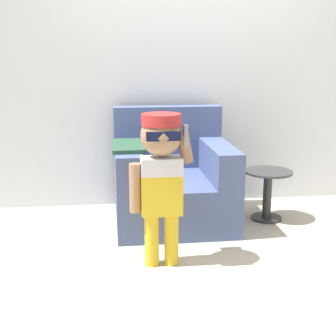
{
  "coord_description": "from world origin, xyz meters",
  "views": [
    {
      "loc": [
        -0.7,
        -3.6,
        1.36
      ],
      "look_at": [
        -0.3,
        -0.36,
        0.56
      ],
      "focal_mm": 50.0,
      "sensor_mm": 36.0,
      "label": 1
    }
  ],
  "objects": [
    {
      "name": "ground_plane",
      "position": [
        0.0,
        0.0,
        0.0
      ],
      "size": [
        10.0,
        10.0,
        0.0
      ],
      "primitive_type": "plane",
      "color": "#BCB29E"
    },
    {
      "name": "side_table",
      "position": [
        0.59,
        0.01,
        0.26
      ],
      "size": [
        0.4,
        0.4,
        0.42
      ],
      "color": "#333333",
      "rests_on": "ground_plane"
    },
    {
      "name": "armchair",
      "position": [
        -0.21,
        0.08,
        0.32
      ],
      "size": [
        0.95,
        0.92,
        0.92
      ],
      "color": "#475684",
      "rests_on": "ground_plane"
    },
    {
      "name": "wall_back",
      "position": [
        0.0,
        0.6,
        1.3
      ],
      "size": [
        10.0,
        0.05,
        2.6
      ],
      "color": "silver",
      "rests_on": "ground_plane"
    },
    {
      "name": "person_child",
      "position": [
        -0.39,
        -0.75,
        0.67
      ],
      "size": [
        0.41,
        0.31,
        1.0
      ],
      "color": "gold",
      "rests_on": "ground_plane"
    }
  ]
}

